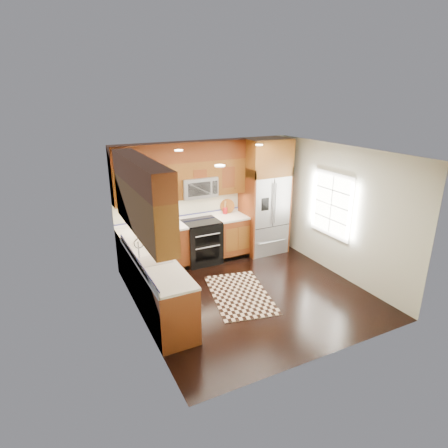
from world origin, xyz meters
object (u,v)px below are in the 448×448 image
refrigerator (265,197)px  range (202,242)px  rug (240,294)px  knife_block (158,220)px  utensil_crock (225,209)px

refrigerator → range: bearing=178.6°
refrigerator → rug: bearing=-133.2°
refrigerator → knife_block: refrigerator is taller
knife_block → utensil_crock: utensil_crock is taller
range → utensil_crock: bearing=19.5°
refrigerator → utensil_crock: bearing=161.6°
knife_block → utensil_crock: 1.60m
rug → utensil_crock: size_ratio=5.57×
refrigerator → knife_block: 2.47m
rug → utensil_crock: bearing=83.3°
refrigerator → utensil_crock: (-0.85, 0.28, -0.26)m
range → rug: (0.06, -1.63, -0.46)m
knife_block → utensil_crock: size_ratio=0.95×
knife_block → refrigerator: bearing=-4.0°
refrigerator → utensil_crock: 0.94m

